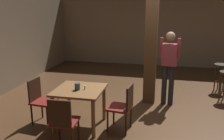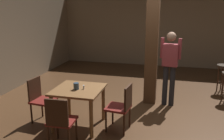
{
  "view_description": "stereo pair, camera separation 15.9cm",
  "coord_description": "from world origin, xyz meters",
  "px_view_note": "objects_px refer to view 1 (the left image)",
  "views": [
    {
      "loc": [
        0.2,
        -5.15,
        2.31
      ],
      "look_at": [
        -0.92,
        -0.11,
        0.94
      ],
      "focal_mm": 40.0,
      "sensor_mm": 36.0,
      "label": 1
    },
    {
      "loc": [
        0.36,
        -5.11,
        2.31
      ],
      "look_at": [
        -0.92,
        -0.11,
        0.94
      ],
      "focal_mm": 40.0,
      "sensor_mm": 36.0,
      "label": 2
    }
  ],
  "objects_px": {
    "chair_south": "(63,120)",
    "bar_stool_mid": "(220,71)",
    "chair_west": "(40,98)",
    "salt_shaker": "(85,87)",
    "dining_table": "(80,96)",
    "standing_person": "(169,63)",
    "chair_east": "(124,105)",
    "napkin_cup": "(77,86)"
  },
  "relations": [
    {
      "from": "chair_south",
      "to": "bar_stool_mid",
      "type": "xyz_separation_m",
      "value": [
        3.01,
        3.6,
        0.05
      ]
    },
    {
      "from": "salt_shaker",
      "to": "dining_table",
      "type": "bearing_deg",
      "value": 178.73
    },
    {
      "from": "napkin_cup",
      "to": "salt_shaker",
      "type": "bearing_deg",
      "value": 20.81
    },
    {
      "from": "salt_shaker",
      "to": "bar_stool_mid",
      "type": "distance_m",
      "value": 4.04
    },
    {
      "from": "napkin_cup",
      "to": "bar_stool_mid",
      "type": "height_order",
      "value": "napkin_cup"
    },
    {
      "from": "napkin_cup",
      "to": "bar_stool_mid",
      "type": "distance_m",
      "value": 4.17
    },
    {
      "from": "chair_east",
      "to": "bar_stool_mid",
      "type": "xyz_separation_m",
      "value": [
        2.17,
        2.78,
        0.05
      ]
    },
    {
      "from": "standing_person",
      "to": "bar_stool_mid",
      "type": "relative_size",
      "value": 2.31
    },
    {
      "from": "chair_east",
      "to": "standing_person",
      "type": "height_order",
      "value": "standing_person"
    },
    {
      "from": "bar_stool_mid",
      "to": "chair_south",
      "type": "bearing_deg",
      "value": -129.93
    },
    {
      "from": "chair_west",
      "to": "bar_stool_mid",
      "type": "xyz_separation_m",
      "value": [
        3.84,
        2.8,
        0.05
      ]
    },
    {
      "from": "chair_west",
      "to": "standing_person",
      "type": "relative_size",
      "value": 0.52
    },
    {
      "from": "salt_shaker",
      "to": "napkin_cup",
      "type": "bearing_deg",
      "value": -159.19
    },
    {
      "from": "chair_east",
      "to": "bar_stool_mid",
      "type": "distance_m",
      "value": 3.53
    },
    {
      "from": "napkin_cup",
      "to": "standing_person",
      "type": "height_order",
      "value": "standing_person"
    },
    {
      "from": "chair_east",
      "to": "salt_shaker",
      "type": "xyz_separation_m",
      "value": [
        -0.74,
        -0.01,
        0.3
      ]
    },
    {
      "from": "bar_stool_mid",
      "to": "chair_west",
      "type": "bearing_deg",
      "value": -143.88
    },
    {
      "from": "standing_person",
      "to": "bar_stool_mid",
      "type": "distance_m",
      "value": 1.95
    },
    {
      "from": "chair_east",
      "to": "napkin_cup",
      "type": "distance_m",
      "value": 0.93
    },
    {
      "from": "chair_south",
      "to": "bar_stool_mid",
      "type": "relative_size",
      "value": 1.19
    },
    {
      "from": "dining_table",
      "to": "chair_east",
      "type": "bearing_deg",
      "value": 0.71
    },
    {
      "from": "standing_person",
      "to": "bar_stool_mid",
      "type": "height_order",
      "value": "standing_person"
    },
    {
      "from": "napkin_cup",
      "to": "standing_person",
      "type": "xyz_separation_m",
      "value": [
        1.65,
        1.54,
        0.17
      ]
    },
    {
      "from": "dining_table",
      "to": "napkin_cup",
      "type": "xyz_separation_m",
      "value": [
        -0.02,
        -0.05,
        0.2
      ]
    },
    {
      "from": "napkin_cup",
      "to": "chair_south",
      "type": "bearing_deg",
      "value": -88.46
    },
    {
      "from": "bar_stool_mid",
      "to": "salt_shaker",
      "type": "bearing_deg",
      "value": -136.13
    },
    {
      "from": "salt_shaker",
      "to": "chair_east",
      "type": "bearing_deg",
      "value": 1.01
    },
    {
      "from": "chair_west",
      "to": "chair_south",
      "type": "xyz_separation_m",
      "value": [
        0.82,
        -0.8,
        0.0
      ]
    },
    {
      "from": "chair_south",
      "to": "chair_west",
      "type": "bearing_deg",
      "value": 135.83
    },
    {
      "from": "chair_east",
      "to": "bar_stool_mid",
      "type": "relative_size",
      "value": 1.19
    },
    {
      "from": "chair_south",
      "to": "standing_person",
      "type": "bearing_deg",
      "value": 54.65
    },
    {
      "from": "chair_east",
      "to": "standing_person",
      "type": "distance_m",
      "value": 1.75
    },
    {
      "from": "chair_west",
      "to": "chair_south",
      "type": "height_order",
      "value": "same"
    },
    {
      "from": "dining_table",
      "to": "chair_east",
      "type": "height_order",
      "value": "chair_east"
    },
    {
      "from": "chair_south",
      "to": "salt_shaker",
      "type": "height_order",
      "value": "chair_south"
    },
    {
      "from": "chair_south",
      "to": "bar_stool_mid",
      "type": "distance_m",
      "value": 4.7
    },
    {
      "from": "chair_east",
      "to": "bar_stool_mid",
      "type": "height_order",
      "value": "chair_east"
    },
    {
      "from": "dining_table",
      "to": "chair_south",
      "type": "height_order",
      "value": "chair_south"
    },
    {
      "from": "dining_table",
      "to": "chair_south",
      "type": "distance_m",
      "value": 0.82
    },
    {
      "from": "chair_west",
      "to": "napkin_cup",
      "type": "bearing_deg",
      "value": -2.93
    },
    {
      "from": "standing_person",
      "to": "napkin_cup",
      "type": "bearing_deg",
      "value": -136.96
    },
    {
      "from": "chair_west",
      "to": "bar_stool_mid",
      "type": "bearing_deg",
      "value": 36.12
    }
  ]
}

